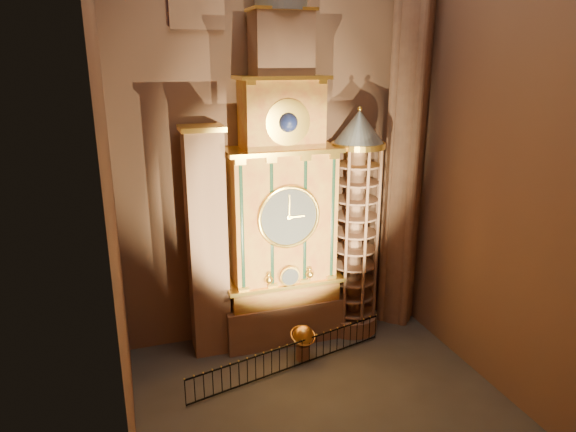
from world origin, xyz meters
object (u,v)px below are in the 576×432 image
object	(u,v)px
iron_railing	(291,356)
astronomical_clock	(282,203)
portrait_tower	(207,243)
celestial_globe	(303,339)
stair_turret	(355,227)

from	to	relation	value
iron_railing	astronomical_clock	bearing A→B (deg)	79.88
portrait_tower	iron_railing	distance (m)	6.04
celestial_globe	iron_railing	xyz separation A→B (m)	(-0.76, -0.60, -0.34)
stair_turret	celestial_globe	size ratio (longest dim) A/B	6.59
stair_turret	celestial_globe	xyz separation A→B (m)	(-3.23, -1.89, -4.29)
portrait_tower	iron_railing	size ratio (longest dim) A/B	1.10
astronomical_clock	stair_turret	xyz separation A→B (m)	(3.50, -0.26, -1.41)
astronomical_clock	portrait_tower	xyz separation A→B (m)	(-3.40, 0.02, -1.53)
stair_turret	celestial_globe	distance (m)	5.69
portrait_tower	celestial_globe	size ratio (longest dim) A/B	6.23
celestial_globe	iron_railing	distance (m)	1.03
portrait_tower	stair_turret	bearing A→B (deg)	-2.33
celestial_globe	stair_turret	bearing A→B (deg)	30.31
stair_turret	iron_railing	distance (m)	6.60
astronomical_clock	iron_railing	xyz separation A→B (m)	(-0.49, -2.75, -6.04)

